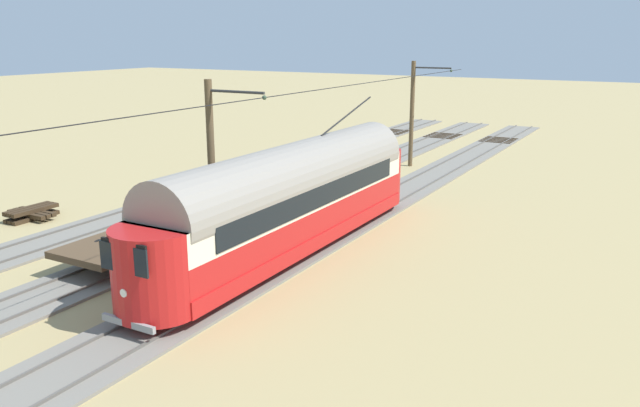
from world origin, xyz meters
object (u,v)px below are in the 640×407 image
vintage_streetcar (292,197)px  catenary_pole_foreground (413,112)px  flatcar_adjacent (192,218)px  catenary_pole_mid_near (213,166)px  spare_tie_stack (32,213)px

vintage_streetcar → catenary_pole_foreground: size_ratio=2.60×
vintage_streetcar → flatcar_adjacent: bearing=5.7°
flatcar_adjacent → catenary_pole_foreground: catenary_pole_foreground is taller
vintage_streetcar → catenary_pole_foreground: catenary_pole_foreground is taller
vintage_streetcar → flatcar_adjacent: 4.89m
catenary_pole_mid_near → spare_tie_stack: 11.19m
spare_tie_stack → catenary_pole_foreground: bearing=-117.7°
catenary_pole_foreground → spare_tie_stack: (10.71, 20.38, -3.24)m
catenary_pole_foreground → spare_tie_stack: 23.25m
vintage_streetcar → flatcar_adjacent: size_ratio=1.46×
catenary_pole_mid_near → catenary_pole_foreground: bearing=-90.0°
catenary_pole_foreground → catenary_pole_mid_near: (0.00, 20.23, 0.00)m
flatcar_adjacent → catenary_pole_mid_near: bearing=150.7°
vintage_streetcar → flatcar_adjacent: vintage_streetcar is taller
catenary_pole_mid_near → flatcar_adjacent: bearing=-29.3°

